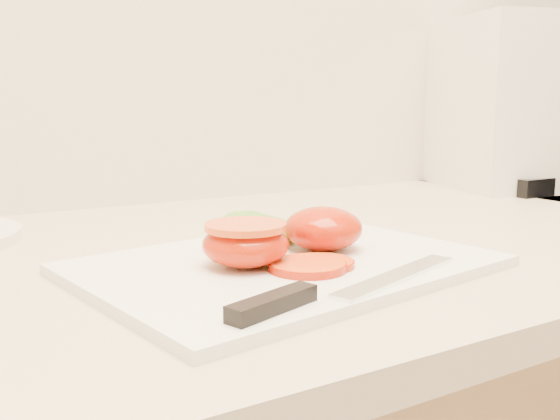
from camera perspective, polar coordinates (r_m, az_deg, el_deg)
cutting_board at (r=0.58m, az=0.51°, el=-5.03°), size 0.40×0.31×0.01m
tomato_half_dome at (r=0.61m, az=3.96°, el=-1.69°), size 0.08×0.08×0.04m
tomato_half_cut at (r=0.55m, az=-3.16°, el=-2.99°), size 0.08×0.08×0.04m
tomato_slice_0 at (r=0.54m, az=2.53°, el=-5.15°), size 0.07×0.07×0.01m
tomato_slice_1 at (r=0.55m, az=3.73°, el=-4.87°), size 0.06×0.06×0.01m
lettuce_leaf_0 at (r=0.65m, az=-2.02°, el=-1.71°), size 0.14×0.14×0.03m
knife at (r=0.47m, az=4.30°, el=-7.42°), size 0.25×0.08×0.01m
appliance at (r=1.21m, az=19.98°, el=9.07°), size 0.27×0.30×0.30m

